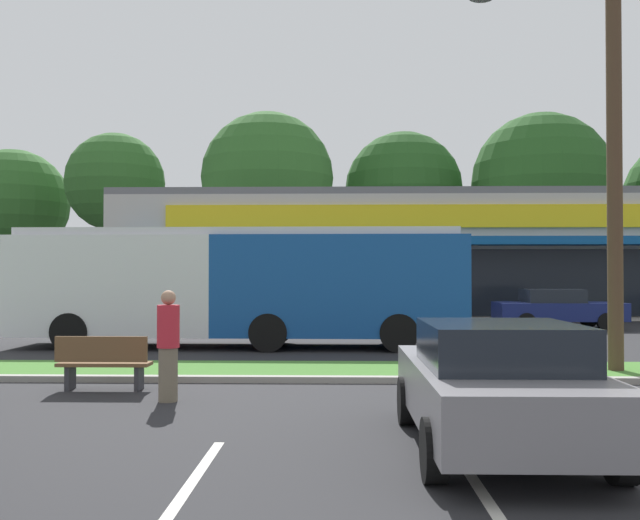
% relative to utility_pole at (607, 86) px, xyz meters
% --- Properties ---
extents(grass_median, '(56.00, 2.20, 0.12)m').
position_rel_utility_pole_xyz_m(grass_median, '(-4.40, 0.23, -5.73)').
color(grass_median, '#427A2D').
rests_on(grass_median, ground_plane).
extents(curb_lip, '(56.00, 0.24, 0.12)m').
position_rel_utility_pole_xyz_m(curb_lip, '(-4.40, -0.99, -5.73)').
color(curb_lip, '#99968C').
rests_on(curb_lip, ground_plane).
extents(parking_stripe_0, '(0.12, 4.80, 0.01)m').
position_rel_utility_pole_xyz_m(parking_stripe_0, '(-6.81, -8.13, -5.78)').
color(parking_stripe_0, silver).
rests_on(parking_stripe_0, ground_plane).
extents(parking_stripe_1, '(0.12, 4.80, 0.01)m').
position_rel_utility_pole_xyz_m(parking_stripe_1, '(-4.04, -7.67, -5.78)').
color(parking_stripe_1, silver).
rests_on(parking_stripe_1, ground_plane).
extents(storefront_building, '(27.42, 15.32, 5.76)m').
position_rel_utility_pole_xyz_m(storefront_building, '(-1.82, 23.21, -2.90)').
color(storefront_building, '#BCB7AD').
rests_on(storefront_building, ground_plane).
extents(tree_far_left, '(7.32, 7.32, 10.38)m').
position_rel_utility_pole_xyz_m(tree_far_left, '(-27.22, 33.22, 0.92)').
color(tree_far_left, '#473323').
rests_on(tree_far_left, ground_plane).
extents(tree_left, '(6.17, 6.17, 10.83)m').
position_rel_utility_pole_xyz_m(tree_left, '(-19.35, 30.09, 1.94)').
color(tree_left, '#473323').
rests_on(tree_left, ground_plane).
extents(tree_mid_left, '(8.03, 8.03, 11.83)m').
position_rel_utility_pole_xyz_m(tree_mid_left, '(-9.65, 28.93, 2.02)').
color(tree_mid_left, '#473323').
rests_on(tree_mid_left, ground_plane).
extents(tree_mid, '(7.53, 7.53, 11.13)m').
position_rel_utility_pole_xyz_m(tree_mid, '(-1.12, 31.71, 1.57)').
color(tree_mid, '#473323').
rests_on(tree_mid, ground_plane).
extents(tree_mid_right, '(8.34, 8.34, 11.65)m').
position_rel_utility_pole_xyz_m(tree_mid_right, '(6.88, 28.73, 1.68)').
color(tree_mid_right, '#473323').
rests_on(tree_mid_right, ground_plane).
extents(utility_pole, '(3.03, 2.40, 10.87)m').
position_rel_utility_pole_xyz_m(utility_pole, '(0.00, 0.00, 0.00)').
color(utility_pole, '#4C3826').
rests_on(utility_pole, ground_plane).
extents(city_bus, '(12.37, 2.84, 3.25)m').
position_rel_utility_pole_xyz_m(city_bus, '(-8.09, 5.34, -4.02)').
color(city_bus, '#144793').
rests_on(city_bus, ground_plane).
extents(bus_stop_bench, '(1.60, 0.45, 0.95)m').
position_rel_utility_pole_xyz_m(bus_stop_bench, '(-9.47, -1.97, -5.28)').
color(bus_stop_bench, brown).
rests_on(bus_stop_bench, ground_plane).
extents(car_0, '(2.02, 4.34, 1.48)m').
position_rel_utility_pole_xyz_m(car_0, '(-3.55, -6.04, -5.03)').
color(car_0, slate).
rests_on(car_0, ground_plane).
extents(car_1, '(4.50, 2.00, 1.46)m').
position_rel_utility_pole_xyz_m(car_1, '(2.63, 11.95, -5.03)').
color(car_1, navy).
rests_on(car_1, ground_plane).
extents(car_2, '(4.68, 2.00, 1.53)m').
position_rel_utility_pole_xyz_m(car_2, '(-9.92, 11.59, -5.00)').
color(car_2, maroon).
rests_on(car_2, ground_plane).
extents(pedestrian_by_pole, '(0.36, 0.36, 1.77)m').
position_rel_utility_pole_xyz_m(pedestrian_by_pole, '(-8.08, -3.00, -4.90)').
color(pedestrian_by_pole, '#726651').
rests_on(pedestrian_by_pole, ground_plane).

